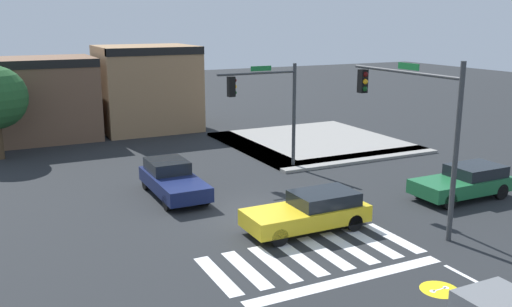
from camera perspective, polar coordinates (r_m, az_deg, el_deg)
ground_plane at (r=22.18m, az=-0.41°, el=-6.12°), size 120.00×120.00×0.00m
crosswalk_near at (r=18.52m, az=5.80°, el=-10.30°), size 7.16×2.89×0.01m
bike_detector_marking at (r=17.11m, az=18.26°, el=-13.09°), size 1.11×1.11×0.01m
curb_corner_northeast at (r=34.06m, az=5.51°, el=0.98°), size 10.00×10.60×0.15m
storefront_row at (r=38.29m, az=-16.34°, el=5.96°), size 14.29×5.59×5.73m
traffic_signal_northeast at (r=27.39m, az=1.09°, el=5.64°), size 4.26×0.32×5.36m
traffic_signal_southeast at (r=21.12m, az=15.72°, el=4.21°), size 0.32×5.81×6.17m
car_yellow at (r=20.38m, az=5.57°, el=-5.90°), size 4.55×1.86×1.37m
car_navy at (r=24.41m, az=-8.56°, el=-2.63°), size 1.84×4.65×1.44m
car_green at (r=25.44m, az=20.58°, el=-2.71°), size 4.34×1.89×1.38m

